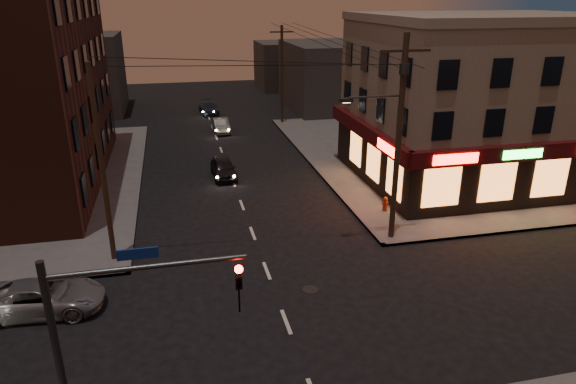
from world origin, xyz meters
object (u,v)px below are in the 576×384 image
object	(u,v)px
sedan_near	(223,168)
sedan_far	(209,108)
fire_hydrant	(385,203)
suv_cross	(42,297)
sedan_mid	(221,125)

from	to	relation	value
sedan_near	sedan_far	xyz separation A→B (m)	(0.66, 20.64, -0.04)
fire_hydrant	suv_cross	bearing A→B (deg)	-159.93
suv_cross	sedan_mid	xyz separation A→B (m)	(9.77, 27.03, -0.03)
sedan_near	suv_cross	bearing A→B (deg)	-122.78
sedan_near	fire_hydrant	distance (m)	11.75
suv_cross	fire_hydrant	size ratio (longest dim) A/B	5.53
sedan_mid	sedan_far	bearing A→B (deg)	91.64
sedan_near	sedan_mid	world-z (taller)	sedan_near
sedan_near	sedan_far	bearing A→B (deg)	86.18
sedan_near	sedan_far	distance (m)	20.65
sedan_far	fire_hydrant	world-z (taller)	sedan_far
fire_hydrant	sedan_near	bearing A→B (deg)	134.95
suv_cross	sedan_mid	distance (m)	28.74
sedan_near	fire_hydrant	size ratio (longest dim) A/B	4.49
suv_cross	sedan_far	size ratio (longest dim) A/B	1.11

